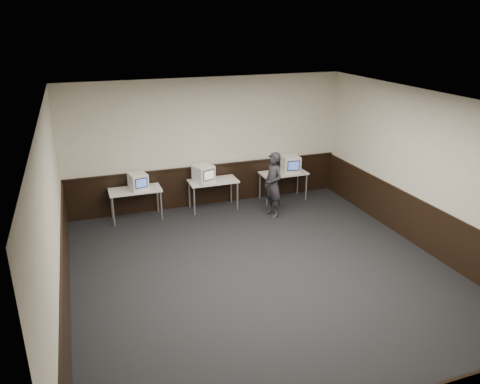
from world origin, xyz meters
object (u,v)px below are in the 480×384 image
Objects in this scene: emac_center at (204,174)px; desk_left at (135,192)px; desk_center at (213,183)px; emac_left at (138,181)px; person at (273,185)px; emac_right at (291,164)px; desk_right at (283,175)px.

desk_left is at bearing 159.12° from emac_center.
desk_center is 2.50× the size of emac_left.
emac_center is 1.71m from person.
person is (1.22, -0.90, 0.11)m from desk_center.
desk_center is 0.76× the size of person.
emac_right is 0.32× the size of person.
desk_right is at bearing 0.00° from desk_left.
desk_right is (3.80, 0.00, 0.00)m from desk_left.
desk_left is at bearing 180.00° from desk_right.
desk_left is at bearing -117.28° from person.
emac_right is at bearing -12.89° from emac_left.
desk_center is at bearing -173.80° from emac_right.
desk_left is 3.25m from person.
emac_left is 0.30× the size of person.
emac_right is (2.33, 0.01, 0.00)m from emac_center.
person is at bearing -127.70° from emac_right.
emac_center is (1.66, -0.04, 0.28)m from desk_left.
person reaches higher than desk_left.
emac_center reaches higher than emac_left.
emac_right reaches higher than emac_left.
emac_center is (-0.24, -0.04, 0.28)m from desk_center.
emac_left is (-3.71, -0.03, 0.26)m from desk_right.
emac_left is at bearing -117.20° from person.
emac_right reaches higher than desk_right.
desk_center is 1.83m from emac_left.
emac_right is at bearing -19.14° from emac_center.
emac_right is (2.08, -0.03, 0.29)m from desk_center.
desk_center is 1.00× the size of desk_right.
desk_left is at bearing 148.42° from emac_left.
emac_left is 3.16m from person.
desk_left is 1.00× the size of desk_center.
emac_left reaches higher than desk_left.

